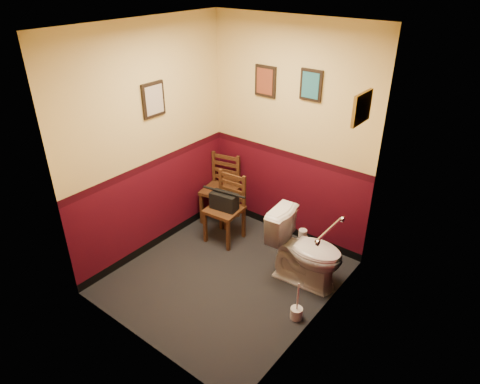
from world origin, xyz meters
name	(u,v)px	position (x,y,z in m)	size (l,w,h in m)	color
floor	(227,277)	(0.00, 0.00, 0.00)	(2.20, 2.40, 0.00)	black
ceiling	(222,26)	(0.00, 0.00, 2.70)	(2.20, 2.40, 0.00)	silver
wall_back	(289,136)	(0.00, 1.20, 1.35)	(2.20, 2.70, 0.00)	#430815
wall_front	(129,222)	(0.00, -1.20, 1.35)	(2.20, 2.70, 0.00)	#430815
wall_left	(150,145)	(-1.10, 0.00, 1.35)	(2.40, 2.70, 0.00)	#430815
wall_right	(324,205)	(1.10, 0.00, 1.35)	(2.40, 2.70, 0.00)	#430815
grab_bar	(329,230)	(1.07, 0.25, 0.95)	(0.05, 0.56, 0.06)	silver
framed_print_back_a	(265,81)	(-0.35, 1.18, 1.95)	(0.28, 0.04, 0.36)	black
framed_print_back_b	(311,85)	(0.25, 1.18, 2.00)	(0.26, 0.04, 0.34)	black
framed_print_left	(153,100)	(-1.08, 0.10, 1.85)	(0.04, 0.30, 0.38)	black
framed_print_right	(362,108)	(1.08, 0.60, 2.05)	(0.04, 0.34, 0.28)	olive
toilet	(306,251)	(0.72, 0.49, 0.41)	(0.47, 0.84, 0.82)	white
toilet_brush	(296,312)	(0.96, -0.06, 0.07)	(0.13, 0.13, 0.45)	silver
chair_left	(221,189)	(-0.86, 0.94, 0.46)	(0.51, 0.51, 0.92)	#5A331B
chair_right	(226,208)	(-0.50, 0.61, 0.44)	(0.44, 0.44, 0.88)	#5A331B
handbag	(224,201)	(-0.50, 0.57, 0.57)	(0.36, 0.22, 0.25)	black
tp_stack	(303,241)	(0.40, 1.01, 0.12)	(0.22, 0.13, 0.28)	silver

